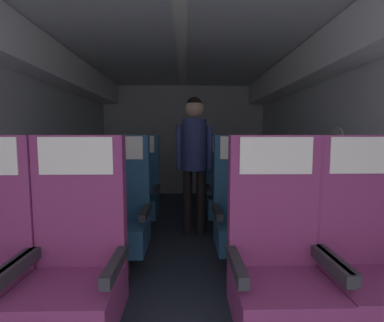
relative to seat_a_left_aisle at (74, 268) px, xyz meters
The scene contains 14 objects.
ground 1.57m from the seat_a_left_aisle, 68.77° to the left, with size 3.44×5.84×0.02m, color #2D3342.
fuselage_shell 2.04m from the seat_a_left_aisle, 71.85° to the left, with size 3.32×5.49×2.21m.
seat_a_left_aisle is the anchor object (origin of this frame).
seat_a_right_aisle 1.56m from the seat_a_left_aisle, ahead, with size 0.52×0.46×1.18m.
seat_a_right_window 1.07m from the seat_a_left_aisle, ahead, with size 0.52×0.46×1.18m.
seat_b_left_window 1.07m from the seat_a_left_aisle, 117.22° to the left, with size 0.52×0.46×1.18m.
seat_b_left_aisle 0.93m from the seat_a_left_aisle, 89.30° to the left, with size 0.52×0.46×1.18m.
seat_b_right_aisle 1.83m from the seat_a_left_aisle, 30.95° to the left, with size 0.52×0.46×1.18m.
seat_b_right_window 1.44m from the seat_a_left_aisle, 41.11° to the left, with size 0.52×0.46×1.18m.
seat_c_left_window 1.94m from the seat_a_left_aisle, 104.30° to the left, with size 0.52×0.46×1.18m.
seat_c_left_aisle 1.89m from the seat_a_left_aisle, 90.03° to the left, with size 0.52×0.46×1.18m.
seat_c_right_aisle 2.44m from the seat_a_left_aisle, 50.49° to the left, with size 0.52×0.46×1.18m.
seat_c_right_window 2.19m from the seat_a_left_aisle, 60.35° to the left, with size 0.52×0.46×1.18m.
flight_attendant 2.03m from the seat_a_left_aisle, 69.68° to the left, with size 0.43×0.28×1.62m.
Camera 1 is at (0.05, -0.04, 1.18)m, focal length 25.59 mm.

